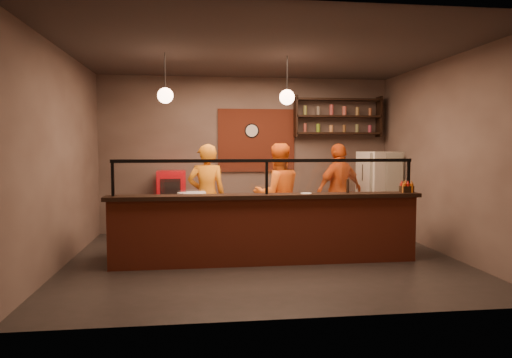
{
  "coord_description": "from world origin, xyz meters",
  "views": [
    {
      "loc": [
        -1.01,
        -6.98,
        1.76
      ],
      "look_at": [
        -0.08,
        0.3,
        1.25
      ],
      "focal_mm": 32.0,
      "sensor_mm": 36.0,
      "label": 1
    }
  ],
  "objects": [
    {
      "name": "wall_back",
      "position": [
        0.0,
        2.5,
        1.6
      ],
      "size": [
        6.0,
        0.0,
        6.0
      ],
      "primitive_type": "plane",
      "rotation": [
        1.57,
        0.0,
        0.0
      ],
      "color": "#6C5A4F",
      "rests_on": "floor"
    },
    {
      "name": "wall_shelving",
      "position": [
        1.9,
        2.32,
        2.4
      ],
      "size": [
        1.84,
        0.28,
        0.85
      ],
      "color": "black",
      "rests_on": "wall_back"
    },
    {
      "name": "rolling_pin",
      "position": [
        -0.55,
        0.25,
        0.93
      ],
      "size": [
        0.28,
        0.23,
        0.05
      ],
      "primitive_type": "cylinder",
      "rotation": [
        0.0,
        1.57,
        0.67
      ],
      "color": "yellow",
      "rests_on": "worktop"
    },
    {
      "name": "wall_clock",
      "position": [
        0.1,
        2.46,
        2.1
      ],
      "size": [
        0.3,
        0.04,
        0.3
      ],
      "primitive_type": "cylinder",
      "rotation": [
        1.57,
        0.0,
        0.0
      ],
      "color": "black",
      "rests_on": "wall_back"
    },
    {
      "name": "pizza_dough",
      "position": [
        -0.34,
        0.19,
        0.91
      ],
      "size": [
        0.63,
        0.63,
        0.01
      ],
      "primitive_type": "cylinder",
      "rotation": [
        0.0,
        0.0,
        0.43
      ],
      "color": "beige",
      "rests_on": "worktop"
    },
    {
      "name": "small_plate",
      "position": [
        0.6,
        -0.31,
        1.07
      ],
      "size": [
        0.21,
        0.21,
        0.01
      ],
      "primitive_type": "cylinder",
      "rotation": [
        0.0,
        0.0,
        0.31
      ],
      "color": "white",
      "rests_on": "counter_ledge"
    },
    {
      "name": "floor",
      "position": [
        0.0,
        0.0,
        0.0
      ],
      "size": [
        6.0,
        6.0,
        0.0
      ],
      "primitive_type": "plane",
      "color": "black",
      "rests_on": "ground"
    },
    {
      "name": "ceiling",
      "position": [
        0.0,
        0.0,
        3.2
      ],
      "size": [
        6.0,
        6.0,
        0.0
      ],
      "primitive_type": "plane",
      "rotation": [
        3.14,
        0.0,
        0.0
      ],
      "color": "#372E2B",
      "rests_on": "wall_back"
    },
    {
      "name": "wall_right",
      "position": [
        3.0,
        0.0,
        1.6
      ],
      "size": [
        0.0,
        5.0,
        5.0
      ],
      "primitive_type": "plane",
      "rotation": [
        1.57,
        0.0,
        -1.57
      ],
      "color": "#6C5A4F",
      "rests_on": "floor"
    },
    {
      "name": "cook_mid",
      "position": [
        0.39,
        0.98,
        0.91
      ],
      "size": [
        0.99,
        0.83,
        1.83
      ],
      "primitive_type": "imported",
      "rotation": [
        0.0,
        0.0,
        3.31
      ],
      "color": "orange",
      "rests_on": "floor"
    },
    {
      "name": "cook_right",
      "position": [
        1.68,
        1.47,
        0.91
      ],
      "size": [
        1.16,
        0.86,
        1.83
      ],
      "primitive_type": "imported",
      "rotation": [
        0.0,
        0.0,
        3.58
      ],
      "color": "#DA5214",
      "rests_on": "floor"
    },
    {
      "name": "counter_ledge",
      "position": [
        0.0,
        -0.3,
        1.03
      ],
      "size": [
        4.7,
        0.37,
        0.06
      ],
      "primitive_type": "cube",
      "color": "black",
      "rests_on": "service_counter"
    },
    {
      "name": "fridge",
      "position": [
        2.6,
        1.75,
        0.84
      ],
      "size": [
        0.83,
        0.79,
        1.67
      ],
      "primitive_type": "cube",
      "rotation": [
        0.0,
        0.0,
        0.23
      ],
      "color": "beige",
      "rests_on": "floor"
    },
    {
      "name": "prep_tub_a",
      "position": [
        -1.19,
        0.32,
        0.97
      ],
      "size": [
        0.32,
        0.28,
        0.14
      ],
      "primitive_type": "cube",
      "rotation": [
        0.0,
        0.0,
        0.22
      ],
      "color": "silver",
      "rests_on": "worktop"
    },
    {
      "name": "wall_front",
      "position": [
        0.0,
        -2.5,
        1.6
      ],
      "size": [
        6.0,
        0.0,
        6.0
      ],
      "primitive_type": "plane",
      "rotation": [
        -1.57,
        0.0,
        0.0
      ],
      "color": "#6C5A4F",
      "rests_on": "floor"
    },
    {
      "name": "pendant_right",
      "position": [
        0.4,
        0.2,
        2.55
      ],
      "size": [
        0.24,
        0.24,
        0.77
      ],
      "color": "black",
      "rests_on": "ceiling"
    },
    {
      "name": "red_cooler",
      "position": [
        -1.54,
        2.15,
        0.65
      ],
      "size": [
        0.58,
        0.54,
        1.29
      ],
      "primitive_type": "cube",
      "rotation": [
        0.0,
        0.0,
        0.05
      ],
      "color": "red",
      "rests_on": "floor"
    },
    {
      "name": "prep_tub_b",
      "position": [
        -1.05,
        0.32,
        0.97
      ],
      "size": [
        0.32,
        0.27,
        0.15
      ],
      "primitive_type": "cube",
      "rotation": [
        0.0,
        0.0,
        0.1
      ],
      "color": "white",
      "rests_on": "worktop"
    },
    {
      "name": "worktop",
      "position": [
        0.0,
        0.2,
        0.88
      ],
      "size": [
        4.6,
        0.75,
        0.05
      ],
      "primitive_type": "cube",
      "color": "silver",
      "rests_on": "worktop_cabinet"
    },
    {
      "name": "sneeze_guard",
      "position": [
        0.0,
        -0.3,
        1.37
      ],
      "size": [
        4.5,
        0.05,
        0.52
      ],
      "color": "white",
      "rests_on": "counter_ledge"
    },
    {
      "name": "service_counter",
      "position": [
        0.0,
        -0.3,
        0.5
      ],
      "size": [
        4.6,
        0.25,
        1.0
      ],
      "primitive_type": "cube",
      "color": "maroon",
      "rests_on": "floor"
    },
    {
      "name": "worktop_cabinet",
      "position": [
        0.0,
        0.2,
        0.42
      ],
      "size": [
        4.6,
        0.75,
        0.85
      ],
      "primitive_type": "cube",
      "color": "gray",
      "rests_on": "floor"
    },
    {
      "name": "pendant_left",
      "position": [
        -1.5,
        0.2,
        2.55
      ],
      "size": [
        0.24,
        0.24,
        0.77
      ],
      "color": "black",
      "rests_on": "ceiling"
    },
    {
      "name": "prep_tub_c",
      "position": [
        -1.09,
        0.14,
        0.97
      ],
      "size": [
        0.33,
        0.28,
        0.14
      ],
      "primitive_type": "cube",
      "rotation": [
        0.0,
        0.0,
        -0.21
      ],
      "color": "silver",
      "rests_on": "worktop"
    },
    {
      "name": "cook_left",
      "position": [
        -0.87,
        1.02,
        0.91
      ],
      "size": [
        0.69,
        0.48,
        1.81
      ],
      "primitive_type": "imported",
      "rotation": [
        0.0,
        0.0,
        3.21
      ],
      "color": "orange",
      "rests_on": "floor"
    },
    {
      "name": "brick_patch",
      "position": [
        0.2,
        2.47,
        1.9
      ],
      "size": [
        1.6,
        0.04,
        1.3
      ],
      "primitive_type": "cube",
      "color": "maroon",
      "rests_on": "wall_back"
    },
    {
      "name": "pepper_mill",
      "position": [
        1.27,
        -0.25,
        1.17
      ],
      "size": [
        0.05,
        0.05,
        0.21
      ],
      "primitive_type": "cylinder",
      "rotation": [
        0.0,
        0.0,
        0.03
      ],
      "color": "black",
      "rests_on": "counter_ledge"
    },
    {
      "name": "wall_left",
      "position": [
        -3.0,
        0.0,
        1.6
      ],
      "size": [
        0.0,
        5.0,
        5.0
      ],
      "primitive_type": "plane",
      "rotation": [
        1.57,
        0.0,
        1.57
      ],
      "color": "#6C5A4F",
      "rests_on": "floor"
    },
    {
      "name": "condiment_caddy",
      "position": [
        2.2,
        -0.29,
        1.11
      ],
      "size": [
        0.2,
        0.16,
        0.1
      ],
      "primitive_type": "cube",
      "rotation": [
        0.0,
        0.0,
        0.12
      ],
      "color": "black",
      "rests_on": "counter_ledge"
    }
  ]
}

